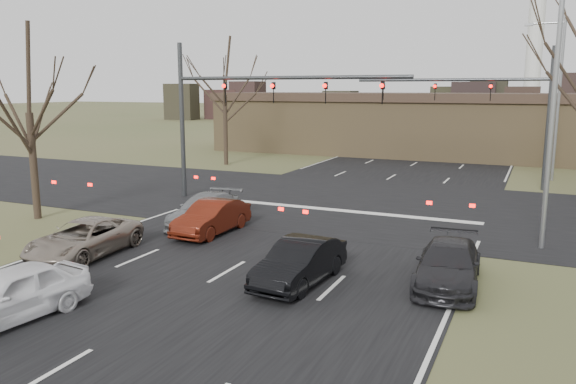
% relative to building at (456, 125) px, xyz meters
% --- Properties ---
extents(ground, '(360.00, 360.00, 0.00)m').
position_rel_building_xyz_m(ground, '(-2.00, -38.00, -2.67)').
color(ground, '#47512B').
rests_on(ground, ground).
extents(road_main, '(14.00, 300.00, 0.02)m').
position_rel_building_xyz_m(road_main, '(-2.00, 22.00, -2.66)').
color(road_main, black).
rests_on(road_main, ground).
extents(road_cross, '(200.00, 14.00, 0.02)m').
position_rel_building_xyz_m(road_cross, '(-2.00, -23.00, -2.65)').
color(road_cross, black).
rests_on(road_cross, ground).
extents(building, '(42.40, 10.40, 5.30)m').
position_rel_building_xyz_m(building, '(0.00, 0.00, 0.00)').
color(building, olive).
rests_on(building, ground).
extents(mast_arm_near, '(12.12, 0.24, 8.00)m').
position_rel_building_xyz_m(mast_arm_near, '(-7.23, -25.00, 2.41)').
color(mast_arm_near, '#383A3D').
rests_on(mast_arm_near, ground).
extents(mast_arm_far, '(11.12, 0.24, 8.00)m').
position_rel_building_xyz_m(mast_arm_far, '(4.18, -15.00, 2.35)').
color(mast_arm_far, '#383A3D').
rests_on(mast_arm_far, ground).
extents(streetlight_right_near, '(2.34, 0.25, 10.00)m').
position_rel_building_xyz_m(streetlight_right_near, '(6.82, -28.00, 2.92)').
color(streetlight_right_near, gray).
rests_on(streetlight_right_near, ground).
extents(streetlight_right_far, '(2.34, 0.25, 10.00)m').
position_rel_building_xyz_m(streetlight_right_far, '(7.32, -11.00, 2.92)').
color(streetlight_right_far, gray).
rests_on(streetlight_right_far, ground).
extents(tree_left_near, '(5.10, 5.10, 8.50)m').
position_rel_building_xyz_m(tree_left_near, '(-13.50, -32.00, 3.90)').
color(tree_left_near, black).
rests_on(tree_left_near, ground).
extents(tree_left_far, '(5.70, 5.70, 9.50)m').
position_rel_building_xyz_m(tree_left_far, '(-15.00, -13.00, 4.68)').
color(tree_left_far, black).
rests_on(tree_left_far, ground).
extents(car_silver_suv, '(2.40, 4.64, 1.25)m').
position_rel_building_xyz_m(car_silver_suv, '(-7.37, -35.50, -2.04)').
color(car_silver_suv, gray).
rests_on(car_silver_suv, ground).
extents(car_white_sedan, '(2.14, 4.22, 1.38)m').
position_rel_building_xyz_m(car_white_sedan, '(-5.00, -40.45, -1.98)').
color(car_white_sedan, white).
rests_on(car_white_sedan, ground).
extents(car_black_hatch, '(1.65, 4.05, 1.31)m').
position_rel_building_xyz_m(car_black_hatch, '(0.48, -34.99, -2.01)').
color(car_black_hatch, black).
rests_on(car_black_hatch, ground).
extents(car_charcoal_sedan, '(2.08, 4.45, 1.26)m').
position_rel_building_xyz_m(car_charcoal_sedan, '(4.50, -33.34, -2.04)').
color(car_charcoal_sedan, black).
rests_on(car_charcoal_sedan, ground).
extents(car_grey_ahead, '(2.18, 4.62, 1.30)m').
position_rel_building_xyz_m(car_grey_ahead, '(-6.00, -30.00, -2.01)').
color(car_grey_ahead, gray).
rests_on(car_grey_ahead, ground).
extents(car_red_ahead, '(1.44, 4.01, 1.32)m').
position_rel_building_xyz_m(car_red_ahead, '(-5.00, -31.06, -2.01)').
color(car_red_ahead, '#53180B').
rests_on(car_red_ahead, ground).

